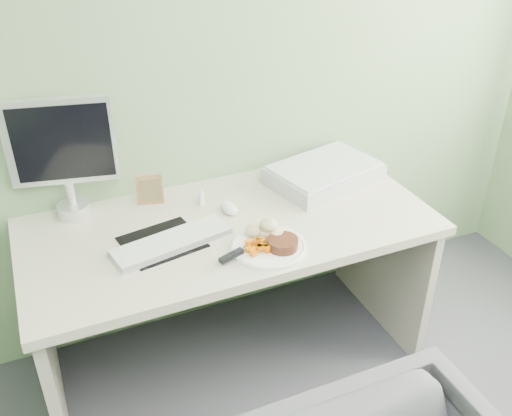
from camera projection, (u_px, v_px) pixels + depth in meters
name	position (u px, v px, depth m)	size (l,w,h in m)	color
wall_back	(191.00, 40.00, 2.21)	(3.50, 3.50, 0.00)	gray
desk	(231.00, 260.00, 2.33)	(1.60, 0.75, 0.73)	beige
plate	(269.00, 247.00, 2.08)	(0.28, 0.28, 0.01)	white
steak	(283.00, 243.00, 2.05)	(0.11, 0.11, 0.04)	black
potato_pile	(269.00, 229.00, 2.11)	(0.12, 0.09, 0.07)	tan
carrot_heap	(257.00, 245.00, 2.04)	(0.07, 0.06, 0.05)	#D75F04
steak_knife	(240.00, 251.00, 2.02)	(0.25, 0.11, 0.02)	silver
mousepad	(162.00, 242.00, 2.11)	(0.28, 0.24, 0.00)	black
keyboard	(172.00, 241.00, 2.09)	(0.44, 0.13, 0.02)	white
computer_mouse	(229.00, 208.00, 2.29)	(0.06, 0.11, 0.04)	white
photo_frame	(150.00, 190.00, 2.32)	(0.11, 0.01, 0.13)	#9E6649
eyedrop_bottle	(201.00, 197.00, 2.33)	(0.03, 0.03, 0.08)	white
scanner	(324.00, 174.00, 2.51)	(0.47, 0.31, 0.07)	#A3A6AA
monitor	(63.00, 152.00, 2.15)	(0.40, 0.14, 0.48)	silver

